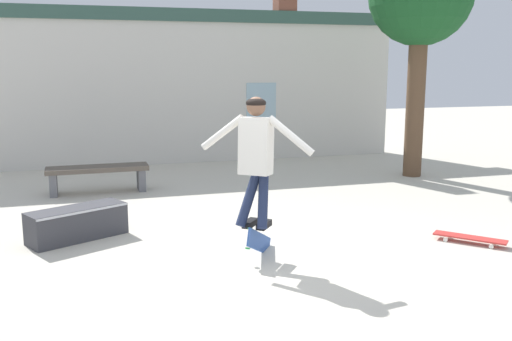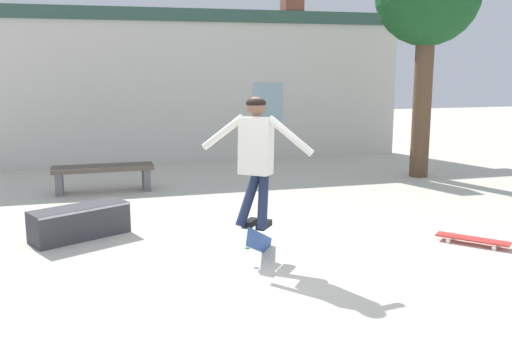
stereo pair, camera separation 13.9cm
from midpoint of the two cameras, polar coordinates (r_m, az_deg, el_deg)
name	(u,v)px [view 2 (the right image)]	position (r m, az deg, el deg)	size (l,w,h in m)	color
ground_plane	(277,276)	(6.07, 2.81, -10.46)	(40.00, 40.00, 0.00)	beige
building_backdrop	(181,83)	(12.88, -7.15, 8.67)	(10.92, 0.52, 4.74)	beige
park_bench	(103,173)	(10.15, -14.65, -0.21)	(1.71, 0.50, 0.46)	brown
skate_ledge	(80,222)	(7.58, -16.70, -4.97)	(1.28, 0.94, 0.41)	#38383D
skater	(256,151)	(6.26, 0.64, 1.95)	(1.09, 0.88, 1.47)	silver
skateboard_flipping	(259,242)	(6.60, 0.94, -7.15)	(0.51, 0.74, 0.55)	#2D519E
skateboard_resting	(473,239)	(7.54, 21.35, -6.41)	(0.72, 0.76, 0.08)	red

